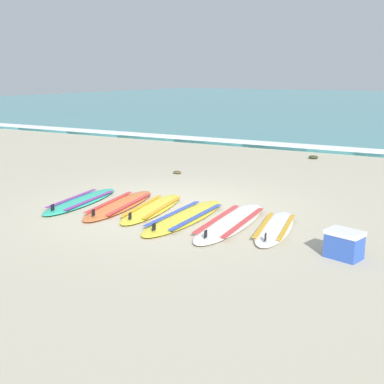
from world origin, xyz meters
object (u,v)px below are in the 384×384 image
at_px(surfboard_3, 185,217).
at_px(surfboard_0, 81,201).
at_px(surfboard_2, 152,208).
at_px(cooler_box, 344,244).
at_px(surfboard_4, 230,222).
at_px(surfboard_5, 275,228).
at_px(surfboard_1, 120,205).

bearing_deg(surfboard_3, surfboard_0, -179.18).
height_order(surfboard_2, surfboard_3, same).
relative_size(surfboard_0, cooler_box, 4.35).
xyz_separation_m(surfboard_3, cooler_box, (2.74, -0.55, 0.16)).
bearing_deg(surfboard_4, surfboard_5, 4.89).
bearing_deg(surfboard_1, surfboard_0, -170.92).
relative_size(surfboard_1, surfboard_4, 0.94).
bearing_deg(surfboard_4, cooler_box, -18.32).
relative_size(surfboard_3, surfboard_5, 1.23).
bearing_deg(surfboard_0, surfboard_2, 8.63).
height_order(surfboard_1, cooler_box, cooler_box).
relative_size(surfboard_1, surfboard_2, 1.06).
bearing_deg(surfboard_5, surfboard_2, 179.28).
relative_size(surfboard_2, cooler_box, 4.34).
xyz_separation_m(surfboard_0, surfboard_4, (3.05, 0.13, -0.00)).
relative_size(surfboard_0, surfboard_3, 0.91).
xyz_separation_m(surfboard_0, cooler_box, (4.99, -0.51, 0.16)).
bearing_deg(surfboard_0, surfboard_4, 2.46).
distance_m(surfboard_3, cooler_box, 2.80).
relative_size(surfboard_1, surfboard_5, 1.19).
bearing_deg(surfboard_0, cooler_box, -5.88).
bearing_deg(cooler_box, surfboard_2, 168.20).
distance_m(surfboard_3, surfboard_5, 1.54).
bearing_deg(cooler_box, surfboard_5, 149.81).
relative_size(surfboard_4, cooler_box, 4.90).
xyz_separation_m(surfboard_1, cooler_box, (4.19, -0.64, 0.16)).
distance_m(surfboard_0, surfboard_4, 3.05).
relative_size(surfboard_1, surfboard_3, 0.97).
relative_size(surfboard_0, surfboard_5, 1.12).
distance_m(surfboard_1, surfboard_3, 1.45).
height_order(surfboard_2, cooler_box, cooler_box).
xyz_separation_m(surfboard_0, surfboard_3, (2.25, 0.03, -0.00)).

